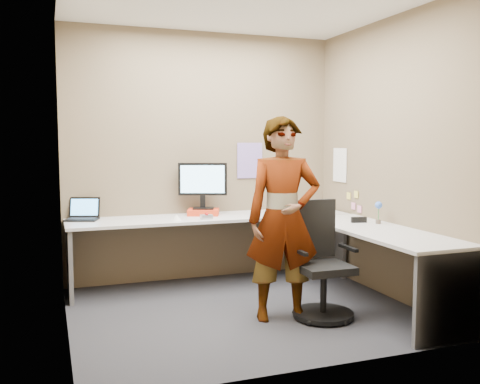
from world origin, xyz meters
name	(u,v)px	position (x,y,z in m)	size (l,w,h in m)	color
ground	(243,311)	(0.00, 0.00, 0.00)	(3.00, 3.00, 0.00)	#222226
wall_back	(203,156)	(0.00, 1.30, 1.35)	(3.00, 3.00, 0.00)	brown
wall_right	(389,159)	(1.50, 0.00, 1.35)	(2.70, 2.70, 0.00)	brown
wall_left	(63,163)	(-1.50, 0.00, 1.35)	(2.70, 2.70, 0.00)	brown
ceiling	(243,2)	(0.00, 0.00, 2.70)	(3.00, 3.00, 0.00)	white
desk	(272,236)	(0.44, 0.39, 0.59)	(2.98, 2.58, 0.73)	silver
paper_ream	(203,212)	(-0.06, 1.08, 0.76)	(0.33, 0.24, 0.07)	red
monitor	(203,182)	(-0.06, 1.10, 1.09)	(0.50, 0.24, 0.49)	black
laptop	(83,214)	(-1.29, 1.17, 0.79)	(0.37, 0.34, 0.22)	black
trackball_mouse	(206,217)	(-0.11, 0.79, 0.76)	(0.12, 0.08, 0.07)	#B7B7BC
origami	(177,218)	(-0.42, 0.79, 0.76)	(0.10, 0.10, 0.06)	white
stapler	(359,220)	(1.22, 0.06, 0.76)	(0.15, 0.04, 0.06)	black
flower	(379,209)	(1.36, -0.06, 0.87)	(0.07, 0.07, 0.22)	brown
calendar_purple	(250,160)	(0.55, 1.29, 1.30)	(0.30, 0.01, 0.40)	#846BB7
calendar_white	(340,165)	(1.49, 0.90, 1.25)	(0.01, 0.28, 0.38)	white
sticky_note_a	(356,194)	(1.49, 0.55, 0.95)	(0.01, 0.07, 0.07)	#F2E059
sticky_note_b	(353,206)	(1.49, 0.60, 0.82)	(0.01, 0.07, 0.07)	pink
sticky_note_c	(359,209)	(1.49, 0.48, 0.80)	(0.01, 0.07, 0.07)	pink
sticky_note_d	(349,196)	(1.49, 0.70, 0.92)	(0.01, 0.07, 0.07)	#F2E059
office_chair	(320,270)	(0.58, -0.35, 0.40)	(0.52, 0.52, 0.99)	black
person	(283,219)	(0.25, -0.29, 0.86)	(0.63, 0.41, 1.73)	#999399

